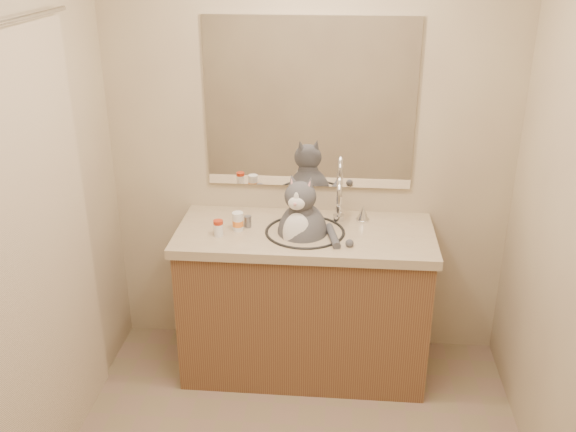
% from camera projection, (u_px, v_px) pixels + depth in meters
% --- Properties ---
extents(room, '(2.22, 2.52, 2.42)m').
position_uv_depth(room, '(289.00, 254.00, 2.31)').
color(room, gray).
rests_on(room, ground).
extents(vanity, '(1.34, 0.59, 1.12)m').
position_uv_depth(vanity, '(304.00, 298.00, 3.50)').
color(vanity, brown).
rests_on(vanity, ground).
extents(mirror, '(1.10, 0.02, 0.90)m').
position_uv_depth(mirror, '(310.00, 105.00, 3.34)').
color(mirror, white).
rests_on(mirror, room).
extents(shower_curtain, '(0.02, 1.30, 1.93)m').
position_uv_depth(shower_curtain, '(30.00, 270.00, 2.56)').
color(shower_curtain, beige).
rests_on(shower_curtain, ground).
extents(cat, '(0.36, 0.37, 0.52)m').
position_uv_depth(cat, '(302.00, 231.00, 3.31)').
color(cat, '#4D4D53').
rests_on(cat, vanity).
extents(pill_bottle_redcap, '(0.06, 0.06, 0.09)m').
position_uv_depth(pill_bottle_redcap, '(218.00, 228.00, 3.26)').
color(pill_bottle_redcap, white).
rests_on(pill_bottle_redcap, vanity).
extents(pill_bottle_orange, '(0.06, 0.06, 0.10)m').
position_uv_depth(pill_bottle_orange, '(238.00, 222.00, 3.32)').
color(pill_bottle_orange, white).
rests_on(pill_bottle_orange, vanity).
extents(grey_canister, '(0.05, 0.05, 0.06)m').
position_uv_depth(grey_canister, '(248.00, 222.00, 3.36)').
color(grey_canister, slate).
rests_on(grey_canister, vanity).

